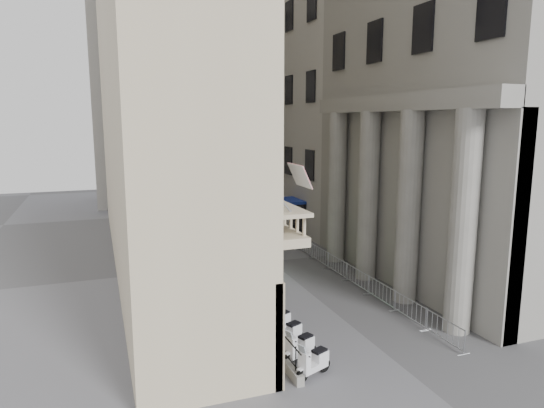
{
  "coord_description": "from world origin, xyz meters",
  "views": [
    {
      "loc": [
        -10.72,
        -10.73,
        9.49
      ],
      "look_at": [
        -0.97,
        16.31,
        4.5
      ],
      "focal_mm": 32.0,
      "sensor_mm": 36.0,
      "label": 1
    }
  ],
  "objects_px": {
    "scooter_0": "(314,377)",
    "security_tent": "(196,205)",
    "pedestrian_b": "(243,228)",
    "pedestrian_a": "(256,227)",
    "street_lamp": "(220,198)",
    "info_kiosk": "(243,262)"
  },
  "relations": [
    {
      "from": "info_kiosk",
      "to": "pedestrian_b",
      "type": "height_order",
      "value": "info_kiosk"
    },
    {
      "from": "security_tent",
      "to": "pedestrian_b",
      "type": "distance_m",
      "value": 4.29
    },
    {
      "from": "street_lamp",
      "to": "pedestrian_a",
      "type": "height_order",
      "value": "street_lamp"
    },
    {
      "from": "scooter_0",
      "to": "street_lamp",
      "type": "height_order",
      "value": "street_lamp"
    },
    {
      "from": "street_lamp",
      "to": "pedestrian_a",
      "type": "bearing_deg",
      "value": 74.83
    },
    {
      "from": "scooter_0",
      "to": "pedestrian_a",
      "type": "bearing_deg",
      "value": -34.55
    },
    {
      "from": "info_kiosk",
      "to": "pedestrian_b",
      "type": "xyz_separation_m",
      "value": [
        2.87,
        9.85,
        -0.2
      ]
    },
    {
      "from": "security_tent",
      "to": "pedestrian_a",
      "type": "bearing_deg",
      "value": -6.22
    },
    {
      "from": "street_lamp",
      "to": "pedestrian_a",
      "type": "relative_size",
      "value": 4.54
    },
    {
      "from": "street_lamp",
      "to": "pedestrian_b",
      "type": "relative_size",
      "value": 5.06
    },
    {
      "from": "scooter_0",
      "to": "info_kiosk",
      "type": "height_order",
      "value": "info_kiosk"
    },
    {
      "from": "pedestrian_a",
      "to": "pedestrian_b",
      "type": "distance_m",
      "value": 1.12
    },
    {
      "from": "scooter_0",
      "to": "pedestrian_b",
      "type": "relative_size",
      "value": 0.98
    },
    {
      "from": "pedestrian_a",
      "to": "pedestrian_b",
      "type": "relative_size",
      "value": 1.12
    },
    {
      "from": "scooter_0",
      "to": "pedestrian_b",
      "type": "height_order",
      "value": "pedestrian_b"
    },
    {
      "from": "security_tent",
      "to": "pedestrian_a",
      "type": "height_order",
      "value": "security_tent"
    },
    {
      "from": "scooter_0",
      "to": "security_tent",
      "type": "distance_m",
      "value": 22.25
    },
    {
      "from": "security_tent",
      "to": "street_lamp",
      "type": "xyz_separation_m",
      "value": [
        0.02,
        -7.78,
        1.73
      ]
    },
    {
      "from": "pedestrian_a",
      "to": "pedestrian_b",
      "type": "bearing_deg",
      "value": -4.12
    },
    {
      "from": "security_tent",
      "to": "street_lamp",
      "type": "distance_m",
      "value": 7.97
    },
    {
      "from": "scooter_0",
      "to": "pedestrian_a",
      "type": "distance_m",
      "value": 22.07
    },
    {
      "from": "scooter_0",
      "to": "security_tent",
      "type": "relative_size",
      "value": 0.35
    }
  ]
}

